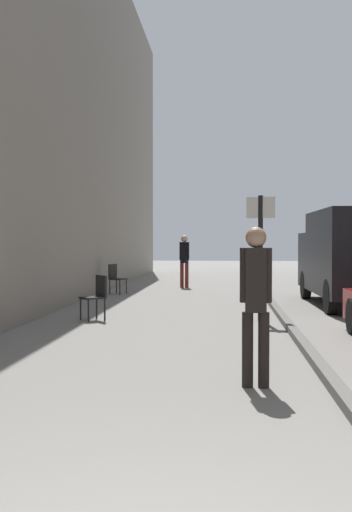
{
  "coord_description": "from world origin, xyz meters",
  "views": [
    {
      "loc": [
        0.37,
        -2.71,
        1.64
      ],
      "look_at": [
        -0.57,
        9.46,
        1.36
      ],
      "focal_mm": 44.3,
      "sensor_mm": 36.0,
      "label": 1
    }
  ],
  "objects_px": {
    "pedestrian_mid_block": "(184,257)",
    "delivery_van": "(352,255)",
    "cafe_chair_by_doorway": "(116,277)",
    "cafe_chair_near_window": "(96,294)",
    "street_sign_post": "(260,246)",
    "pedestrian_main_foreground": "(256,295)"
  },
  "relations": [
    {
      "from": "delivery_van",
      "to": "cafe_chair_by_doorway",
      "type": "distance_m",
      "value": 7.44
    },
    {
      "from": "delivery_van",
      "to": "cafe_chair_by_doorway",
      "type": "xyz_separation_m",
      "value": [
        -6.67,
        3.21,
        -0.75
      ]
    },
    {
      "from": "street_sign_post",
      "to": "cafe_chair_near_window",
      "type": "distance_m",
      "value": 3.57
    },
    {
      "from": "pedestrian_mid_block",
      "to": "delivery_van",
      "type": "bearing_deg",
      "value": 146.26
    },
    {
      "from": "street_sign_post",
      "to": "cafe_chair_by_doorway",
      "type": "bearing_deg",
      "value": -40.0
    },
    {
      "from": "cafe_chair_by_doorway",
      "to": "cafe_chair_near_window",
      "type": "bearing_deg",
      "value": 29.97
    },
    {
      "from": "street_sign_post",
      "to": "cafe_chair_near_window",
      "type": "xyz_separation_m",
      "value": [
        -3.42,
        -0.15,
        -1.0
      ]
    },
    {
      "from": "cafe_chair_near_window",
      "to": "cafe_chair_by_doorway",
      "type": "bearing_deg",
      "value": -31.78
    },
    {
      "from": "delivery_van",
      "to": "street_sign_post",
      "type": "height_order",
      "value": "street_sign_post"
    },
    {
      "from": "delivery_van",
      "to": "cafe_chair_by_doorway",
      "type": "height_order",
      "value": "delivery_van"
    },
    {
      "from": "delivery_van",
      "to": "street_sign_post",
      "type": "xyz_separation_m",
      "value": [
        -2.51,
        -3.2,
        0.25
      ]
    },
    {
      "from": "pedestrian_main_foreground",
      "to": "pedestrian_mid_block",
      "type": "distance_m",
      "value": 15.55
    },
    {
      "from": "cafe_chair_near_window",
      "to": "delivery_van",
      "type": "bearing_deg",
      "value": -98.74
    },
    {
      "from": "cafe_chair_near_window",
      "to": "cafe_chair_by_doorway",
      "type": "relative_size",
      "value": 1.0
    },
    {
      "from": "pedestrian_mid_block",
      "to": "cafe_chair_by_doorway",
      "type": "bearing_deg",
      "value": 75.38
    },
    {
      "from": "pedestrian_mid_block",
      "to": "cafe_chair_near_window",
      "type": "relative_size",
      "value": 2.0
    },
    {
      "from": "pedestrian_main_foreground",
      "to": "cafe_chair_near_window",
      "type": "bearing_deg",
      "value": 118.65
    },
    {
      "from": "delivery_van",
      "to": "cafe_chair_near_window",
      "type": "height_order",
      "value": "delivery_van"
    },
    {
      "from": "street_sign_post",
      "to": "cafe_chair_by_doorway",
      "type": "relative_size",
      "value": 2.77
    },
    {
      "from": "cafe_chair_by_doorway",
      "to": "pedestrian_mid_block",
      "type": "bearing_deg",
      "value": 169.95
    },
    {
      "from": "street_sign_post",
      "to": "pedestrian_main_foreground",
      "type": "bearing_deg",
      "value": 103.35
    },
    {
      "from": "pedestrian_mid_block",
      "to": "cafe_chair_near_window",
      "type": "xyz_separation_m",
      "value": [
        -1.24,
        -9.52,
        -0.54
      ]
    }
  ]
}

